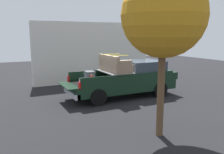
# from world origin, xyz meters

# --- Properties ---
(ground_plane) EXTENTS (40.00, 40.00, 0.00)m
(ground_plane) POSITION_xyz_m (0.00, 0.00, 0.00)
(ground_plane) COLOR black
(pickup_truck) EXTENTS (6.05, 2.09, 2.23)m
(pickup_truck) POSITION_xyz_m (0.35, 0.00, 0.96)
(pickup_truck) COLOR black
(pickup_truck) RESTS_ON ground_plane
(building_facade) EXTENTS (8.30, 0.36, 4.05)m
(building_facade) POSITION_xyz_m (0.30, 4.59, 2.03)
(building_facade) COLOR silver
(building_facade) RESTS_ON ground_plane
(tree_background) EXTENTS (2.56, 2.56, 5.05)m
(tree_background) POSITION_xyz_m (-1.24, -4.76, 3.76)
(tree_background) COLOR brown
(tree_background) RESTS_ON ground_plane
(trash_can) EXTENTS (0.60, 0.60, 0.98)m
(trash_can) POSITION_xyz_m (3.61, 3.36, 0.50)
(trash_can) COLOR #1E592D
(trash_can) RESTS_ON ground_plane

